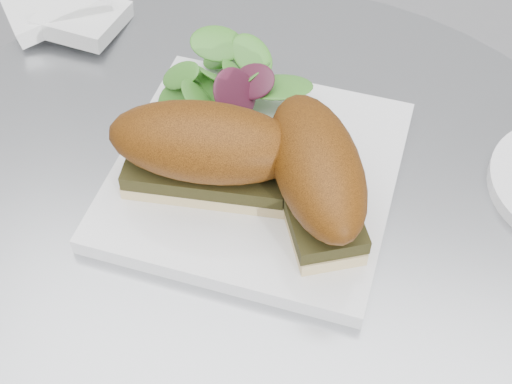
% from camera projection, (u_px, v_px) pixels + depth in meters
% --- Properties ---
extents(table, '(0.70, 0.70, 0.73)m').
position_uv_depth(table, '(247.00, 366.00, 0.78)').
color(table, '#AFB1B6').
rests_on(table, ground).
extents(plate, '(0.26, 0.26, 0.02)m').
position_uv_depth(plate, '(256.00, 173.00, 0.62)').
color(plate, white).
rests_on(plate, table).
extents(sandwich_left, '(0.16, 0.08, 0.08)m').
position_uv_depth(sandwich_left, '(206.00, 150.00, 0.57)').
color(sandwich_left, beige).
rests_on(sandwich_left, plate).
extents(sandwich_right, '(0.12, 0.16, 0.08)m').
position_uv_depth(sandwich_right, '(316.00, 173.00, 0.55)').
color(sandwich_right, beige).
rests_on(sandwich_right, plate).
extents(salad, '(0.12, 0.12, 0.05)m').
position_uv_depth(salad, '(219.00, 83.00, 0.64)').
color(salad, '#41852B').
rests_on(salad, plate).
extents(napkin, '(0.17, 0.17, 0.02)m').
position_uv_depth(napkin, '(69.00, 15.00, 0.76)').
color(napkin, white).
rests_on(napkin, table).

